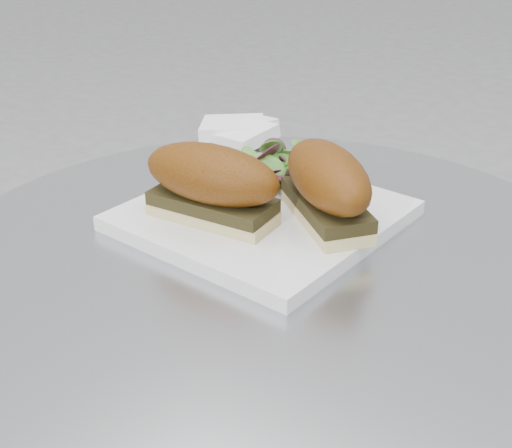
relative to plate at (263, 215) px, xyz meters
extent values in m
cylinder|color=#A8AAAF|center=(0.06, -0.06, -0.02)|extent=(0.70, 0.70, 0.02)
cube|color=white|center=(0.00, 0.00, 0.00)|extent=(0.26, 0.26, 0.02)
cube|color=#CCB97F|center=(-0.03, -0.05, 0.01)|extent=(0.14, 0.07, 0.01)
cube|color=black|center=(-0.03, -0.05, 0.03)|extent=(0.14, 0.07, 0.01)
ellipsoid|color=#613609|center=(-0.03, -0.05, 0.06)|extent=(0.16, 0.09, 0.06)
cube|color=#CCB97F|center=(0.07, 0.01, 0.01)|extent=(0.14, 0.12, 0.01)
cube|color=black|center=(0.07, 0.01, 0.03)|extent=(0.14, 0.12, 0.01)
ellipsoid|color=#613609|center=(0.07, 0.01, 0.06)|extent=(0.16, 0.14, 0.06)
camera|label=1|loc=(0.40, -0.56, 0.34)|focal=50.00mm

